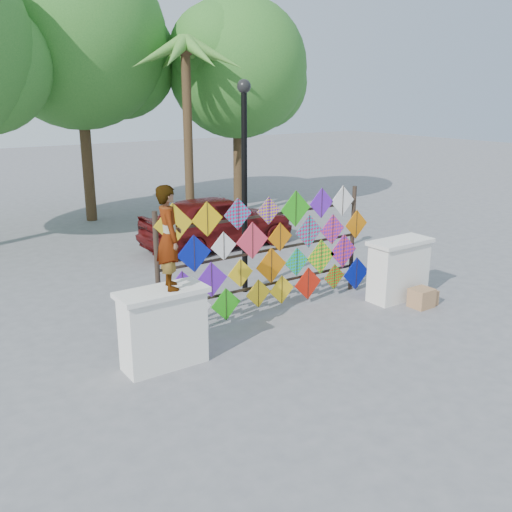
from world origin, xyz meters
The scene contains 12 objects.
ground centered at (0.00, 0.00, 0.00)m, with size 80.00×80.00×0.00m, color gray.
parapet_left centered at (-2.70, -0.20, 0.65)m, with size 1.40×0.65×1.28m.
parapet_right centered at (2.70, -0.20, 0.65)m, with size 1.40×0.65×1.28m.
kite_rack centered at (0.13, 0.73, 1.22)m, with size 5.02×0.24×2.42m.
tree_mid centered at (0.11, 11.03, 5.77)m, with size 6.30×5.60×8.61m.
tree_east centered at (5.09, 9.53, 4.99)m, with size 5.40×4.80×7.42m.
palm_tree centered at (2.20, 8.00, 4.95)m, with size 3.62×3.62×5.83m.
vendor_woman centered at (-2.53, -0.20, 2.09)m, with size 0.59×0.39×1.61m, color #99999E.
sedan centered at (1.74, 5.54, 0.75)m, with size 1.77×4.39×1.50m, color #590F0F.
lamppost centered at (0.30, 2.00, 2.69)m, with size 0.28×0.28×4.46m.
cardboard_box_near centered at (2.73, -0.82, 0.19)m, with size 0.44×0.39×0.39m, color #A77750.
cardboard_box_far centered at (2.92, -0.80, 0.15)m, with size 0.37×0.34×0.31m, color #A77750.
Camera 1 is at (-6.21, -7.85, 4.21)m, focal length 40.00 mm.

